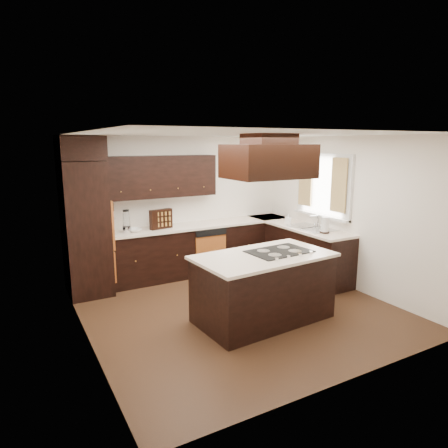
{
  "coord_description": "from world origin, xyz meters",
  "views": [
    {
      "loc": [
        -2.84,
        -4.71,
        2.39
      ],
      "look_at": [
        0.1,
        0.6,
        1.15
      ],
      "focal_mm": 32.0,
      "sensor_mm": 36.0,
      "label": 1
    }
  ],
  "objects_px": {
    "island": "(263,289)",
    "spice_rack": "(161,219)",
    "oven_column": "(86,229)",
    "range_hood": "(268,161)"
  },
  "relations": [
    {
      "from": "oven_column",
      "to": "island",
      "type": "height_order",
      "value": "oven_column"
    },
    {
      "from": "island",
      "to": "oven_column",
      "type": "bearing_deg",
      "value": 127.11
    },
    {
      "from": "island",
      "to": "range_hood",
      "type": "relative_size",
      "value": 1.69
    },
    {
      "from": "oven_column",
      "to": "range_hood",
      "type": "bearing_deg",
      "value": -50.26
    },
    {
      "from": "oven_column",
      "to": "range_hood",
      "type": "xyz_separation_m",
      "value": [
        1.88,
        -2.25,
        1.1
      ]
    },
    {
      "from": "oven_column",
      "to": "spice_rack",
      "type": "xyz_separation_m",
      "value": [
        1.27,
        0.05,
        0.03
      ]
    },
    {
      "from": "oven_column",
      "to": "range_hood",
      "type": "distance_m",
      "value": 3.13
    },
    {
      "from": "range_hood",
      "to": "spice_rack",
      "type": "bearing_deg",
      "value": 104.74
    },
    {
      "from": "oven_column",
      "to": "spice_rack",
      "type": "distance_m",
      "value": 1.27
    },
    {
      "from": "island",
      "to": "spice_rack",
      "type": "distance_m",
      "value": 2.4
    }
  ]
}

